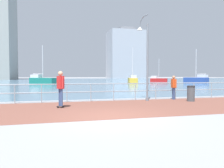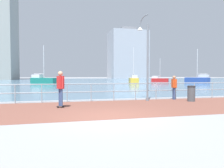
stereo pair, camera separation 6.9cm
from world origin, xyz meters
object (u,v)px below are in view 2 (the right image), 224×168
(trash_bin, at_px, (191,93))
(sailboat_white, at_px, (159,80))
(skateboarder, at_px, (61,86))
(sailboat_gray, at_px, (134,80))
(sailboat_ivory, at_px, (198,79))
(sailboat_yellow, at_px, (43,80))
(bystander, at_px, (174,86))
(lamppost, at_px, (145,53))

(trash_bin, relative_size, sailboat_white, 0.17)
(skateboarder, bearing_deg, sailboat_gray, 63.81)
(sailboat_ivory, distance_m, sailboat_yellow, 30.82)
(bystander, bearing_deg, lamppost, -176.69)
(lamppost, relative_size, bystander, 3.44)
(sailboat_white, bearing_deg, trash_bin, -113.54)
(lamppost, distance_m, skateboarder, 5.66)
(lamppost, relative_size, sailboat_white, 0.98)
(lamppost, bearing_deg, sailboat_gray, 71.62)
(lamppost, distance_m, sailboat_gray, 27.79)
(lamppost, bearing_deg, sailboat_ivory, 49.69)
(skateboarder, distance_m, bystander, 7.33)
(sailboat_yellow, distance_m, sailboat_gray, 16.61)
(bystander, bearing_deg, sailboat_white, 65.07)
(lamppost, height_order, sailboat_ivory, sailboat_ivory)
(lamppost, relative_size, skateboarder, 3.00)
(skateboarder, xyz_separation_m, sailboat_gray, (13.79, 28.05, -0.41))
(trash_bin, height_order, sailboat_gray, sailboat_gray)
(skateboarder, bearing_deg, sailboat_ivory, 45.85)
(skateboarder, bearing_deg, bystander, 14.84)
(lamppost, height_order, sailboat_yellow, sailboat_yellow)
(lamppost, height_order, bystander, lamppost)
(bystander, height_order, sailboat_gray, sailboat_gray)
(sailboat_ivory, bearing_deg, sailboat_gray, -175.86)
(skateboarder, height_order, sailboat_yellow, sailboat_yellow)
(bystander, height_order, sailboat_ivory, sailboat_ivory)
(trash_bin, xyz_separation_m, sailboat_white, (15.09, 34.62, 0.04))
(trash_bin, xyz_separation_m, sailboat_yellow, (-10.05, 30.55, 0.20))
(sailboat_ivory, height_order, sailboat_white, sailboat_ivory)
(sailboat_ivory, height_order, sailboat_yellow, same)
(skateboarder, xyz_separation_m, sailboat_white, (22.64, 35.33, -0.54))
(lamppost, bearing_deg, skateboarder, -160.82)
(sailboat_yellow, bearing_deg, trash_bin, -71.79)
(lamppost, distance_m, sailboat_ivory, 35.91)
(trash_bin, distance_m, sailboat_yellow, 32.17)
(bystander, xyz_separation_m, sailboat_ivory, (21.16, 27.21, -0.22))
(bystander, relative_size, sailboat_white, 0.29)
(skateboarder, height_order, trash_bin, skateboarder)
(bystander, relative_size, trash_bin, 1.64)
(bystander, bearing_deg, sailboat_yellow, 108.06)
(skateboarder, relative_size, sailboat_ivory, 0.25)
(skateboarder, relative_size, trash_bin, 1.88)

